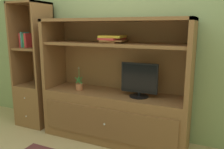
{
  "coord_description": "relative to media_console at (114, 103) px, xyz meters",
  "views": [
    {
      "loc": [
        1.15,
        -2.19,
        1.47
      ],
      "look_at": [
        0.0,
        0.35,
        0.89
      ],
      "focal_mm": 36.85,
      "sensor_mm": 36.0,
      "label": 1
    }
  ],
  "objects": [
    {
      "name": "potted_plant",
      "position": [
        -0.47,
        -0.07,
        0.19
      ],
      "size": [
        0.1,
        0.1,
        0.31
      ],
      "color": "#B26642",
      "rests_on": "media_console"
    },
    {
      "name": "bookshelf_tall",
      "position": [
        -1.3,
        0.0,
        0.09
      ],
      "size": [
        0.49,
        0.46,
        1.81
      ],
      "color": "brown",
      "rests_on": "ground_plane"
    },
    {
      "name": "magazine_stack",
      "position": [
        -0.02,
        -0.0,
        0.83
      ],
      "size": [
        0.31,
        0.35,
        0.09
      ],
      "color": "#A56638",
      "rests_on": "media_console"
    },
    {
      "name": "painted_rear_wall",
      "position": [
        0.0,
        0.34,
        0.91
      ],
      "size": [
        6.0,
        0.1,
        2.8
      ],
      "primitive_type": "cube",
      "color": "#8C9E6B",
      "rests_on": "ground_plane"
    },
    {
      "name": "tv_monitor",
      "position": [
        0.35,
        -0.03,
        0.35
      ],
      "size": [
        0.45,
        0.23,
        0.41
      ],
      "color": "black",
      "rests_on": "media_console"
    },
    {
      "name": "media_console",
      "position": [
        0.0,
        0.0,
        0.0
      ],
      "size": [
        1.88,
        0.54,
        1.57
      ],
      "color": "brown",
      "rests_on": "ground_plane"
    },
    {
      "name": "upright_book_row",
      "position": [
        -1.41,
        -0.01,
        0.78
      ],
      "size": [
        0.14,
        0.15,
        0.22
      ],
      "color": "red",
      "rests_on": "bookshelf_tall"
    }
  ]
}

